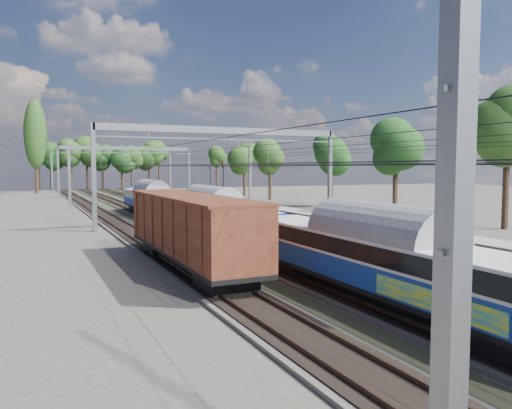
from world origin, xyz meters
name	(u,v)px	position (x,y,z in m)	size (l,w,h in m)	color
ground	(510,308)	(0.00, 0.00, 0.00)	(220.00, 220.00, 0.00)	#47423A
track_bed	(179,211)	(0.00, 45.00, 0.10)	(21.00, 130.00, 0.34)	#47423A
platform	(400,229)	(12.00, 20.00, 0.15)	(3.00, 70.00, 0.30)	gray
catenary	(165,159)	(0.33, 52.69, 6.40)	(25.65, 130.00, 9.00)	gray
tree_belt	(146,154)	(7.14, 94.86, 8.20)	(39.72, 98.41, 11.98)	black
poplar	(35,135)	(-14.50, 98.00, 11.89)	(4.40, 4.40, 19.04)	black
emu_train	(213,210)	(-4.50, 20.60, 2.30)	(2.67, 56.62, 3.91)	black
freight_boxcar	(189,227)	(-9.00, 11.85, 2.30)	(3.02, 14.60, 3.76)	black
worker	(138,192)	(1.39, 75.27, 1.00)	(0.73, 0.48, 2.00)	black
signal_near	(223,180)	(4.95, 43.08, 3.81)	(0.43, 0.40, 6.02)	black
signal_far	(210,177)	(13.21, 70.89, 3.61)	(0.37, 0.33, 5.71)	black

